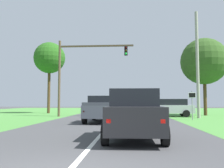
# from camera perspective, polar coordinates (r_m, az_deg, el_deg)

# --- Properties ---
(ground_plane) EXTENTS (120.00, 120.00, 0.00)m
(ground_plane) POSITION_cam_1_polar(r_m,az_deg,el_deg) (15.09, -0.78, -9.71)
(ground_plane) COLOR #424244
(red_suv_near) EXTENTS (2.24, 4.49, 1.91)m
(red_suv_near) POSITION_cam_1_polar(r_m,az_deg,el_deg) (9.63, 5.04, -6.81)
(red_suv_near) COLOR black
(red_suv_near) RESTS_ON ground_plane
(pickup_truck_lead) EXTENTS (2.45, 5.63, 1.88)m
(pickup_truck_lead) POSITION_cam_1_polar(r_m,az_deg,el_deg) (17.81, -2.10, -5.78)
(pickup_truck_lead) COLOR #4C515B
(pickup_truck_lead) RESTS_ON ground_plane
(traffic_light) EXTENTS (7.60, 0.40, 7.68)m
(traffic_light) POSITION_cam_1_polar(r_m,az_deg,el_deg) (24.86, -7.77, 4.22)
(traffic_light) COLOR brown
(traffic_light) RESTS_ON ground_plane
(keep_moving_sign) EXTENTS (0.60, 0.09, 2.35)m
(keep_moving_sign) POSITION_cam_1_polar(r_m,az_deg,el_deg) (20.94, 18.23, -3.84)
(keep_moving_sign) COLOR gray
(keep_moving_sign) RESTS_ON ground_plane
(oak_tree_right) EXTENTS (5.07, 5.07, 8.43)m
(oak_tree_right) POSITION_cam_1_polar(r_m,az_deg,el_deg) (28.66, 20.71, 4.94)
(oak_tree_right) COLOR #4C351E
(oak_tree_right) RESTS_ON ground_plane
(crossing_suv_far) EXTENTS (4.64, 2.25, 1.74)m
(crossing_suv_far) POSITION_cam_1_polar(r_m,az_deg,el_deg) (25.22, 13.48, -5.32)
(crossing_suv_far) COLOR silver
(crossing_suv_far) RESTS_ON ground_plane
(utility_pole_right) EXTENTS (0.28, 0.28, 9.80)m
(utility_pole_right) POSITION_cam_1_polar(r_m,az_deg,el_deg) (23.66, 19.34, 4.41)
(utility_pole_right) COLOR #9E998E
(utility_pole_right) RESTS_ON ground_plane
(extra_tree_1) EXTENTS (4.08, 4.08, 9.27)m
(extra_tree_1) POSITION_cam_1_polar(r_m,az_deg,el_deg) (33.20, -14.39, 5.86)
(extra_tree_1) COLOR #4C351E
(extra_tree_1) RESTS_ON ground_plane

